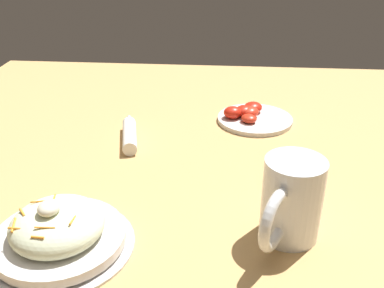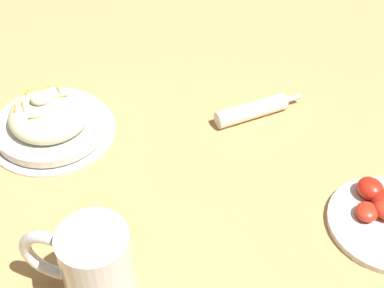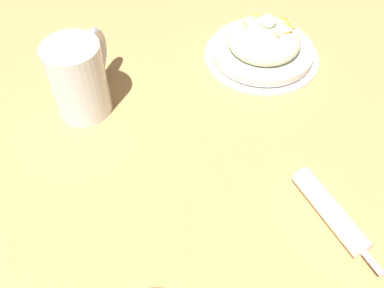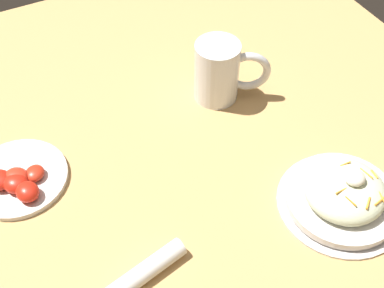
{
  "view_description": "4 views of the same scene",
  "coord_description": "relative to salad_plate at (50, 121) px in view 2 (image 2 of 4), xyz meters",
  "views": [
    {
      "loc": [
        -0.79,
        -0.07,
        0.46
      ],
      "look_at": [
        -0.0,
        -0.01,
        0.05
      ],
      "focal_mm": 41.43,
      "sensor_mm": 36.0,
      "label": 1
    },
    {
      "loc": [
        -0.16,
        -0.61,
        0.7
      ],
      "look_at": [
        -0.03,
        0.01,
        0.08
      ],
      "focal_mm": 51.86,
      "sensor_mm": 36.0,
      "label": 2
    },
    {
      "loc": [
        0.36,
        -0.12,
        0.53
      ],
      "look_at": [
        -0.03,
        -0.02,
        0.06
      ],
      "focal_mm": 38.58,
      "sensor_mm": 36.0,
      "label": 3
    },
    {
      "loc": [
        0.22,
        0.53,
        0.77
      ],
      "look_at": [
        -0.06,
        -0.01,
        0.08
      ],
      "focal_mm": 47.36,
      "sensor_mm": 36.0,
      "label": 4
    }
  ],
  "objects": [
    {
      "name": "salad_plate",
      "position": [
        0.0,
        0.0,
        0.0
      ],
      "size": [
        0.23,
        0.23,
        0.09
      ],
      "color": "silver",
      "rests_on": "ground_plane"
    },
    {
      "name": "beer_mug",
      "position": [
        0.06,
        -0.36,
        0.04
      ],
      "size": [
        0.15,
        0.11,
        0.14
      ],
      "color": "white",
      "rests_on": "ground_plane"
    },
    {
      "name": "ground_plane",
      "position": [
        0.26,
        -0.18,
        -0.03
      ],
      "size": [
        1.43,
        1.43,
        0.0
      ],
      "primitive_type": "plane",
      "color": "tan"
    },
    {
      "name": "napkin_roll",
      "position": [
        0.37,
        -0.03,
        -0.01
      ],
      "size": [
        0.18,
        0.06,
        0.03
      ],
      "color": "white",
      "rests_on": "ground_plane"
    }
  ]
}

